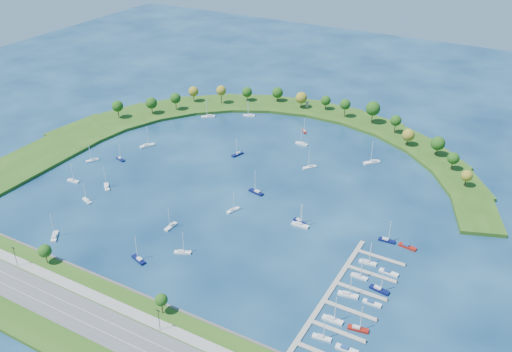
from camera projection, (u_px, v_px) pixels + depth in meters
The scene contains 39 objects.
ground at pixel (244, 184), 313.18m from camera, with size 700.00×700.00×0.00m, color #071D3E.
south_shoreline at pixel (88, 317), 219.35m from camera, with size 420.00×43.10×11.60m.
breakwater at pixel (221, 134), 369.46m from camera, with size 286.74×247.64×2.00m.
breakwater_trees at pixel (297, 110), 381.27m from camera, with size 240.15×93.44×16.07m.
harbor_tower at pixel (307, 105), 405.91m from camera, with size 2.60×2.60×4.30m.
dock_system at pixel (346, 297), 230.29m from camera, with size 24.28×82.00×1.60m.
moored_boat_0 at pixel (302, 143), 356.85m from camera, with size 8.23×2.45×12.04m.
moored_boat_1 at pixel (87, 200), 296.23m from camera, with size 7.48×4.22×10.60m.
moored_boat_2 at pixel (304, 131), 373.95m from camera, with size 5.42×6.27×9.57m.
moored_boat_3 at pixel (120, 159), 338.17m from camera, with size 7.46×3.95×10.56m.
moored_boat_4 at pixel (107, 187), 308.67m from camera, with size 8.14×7.62×12.82m.
moored_boat_5 at pixel (372, 162), 334.10m from camera, with size 9.18×9.47×15.15m.
moored_boat_6 at pixel (171, 226), 274.96m from camera, with size 2.47×8.13×11.86m.
moored_boat_7 at pixel (183, 252), 256.50m from camera, with size 8.08×5.46×11.63m.
moored_boat_8 at pixel (73, 180), 314.86m from camera, with size 7.52×2.85×10.79m.
moored_boat_9 at pixel (92, 160), 336.74m from camera, with size 5.76×7.49×11.04m.
moored_boat_10 at pixel (310, 167), 329.01m from camera, with size 6.97×7.90×12.15m.
moored_boat_11 at pixel (139, 259), 251.74m from camera, with size 9.02×5.06×12.78m.
moored_boat_12 at pixel (208, 116), 395.31m from camera, with size 9.25×8.27×14.30m.
moored_boat_13 at pixel (238, 154), 343.75m from camera, with size 4.73×8.57×12.14m.
moored_boat_14 at pixel (300, 221), 278.87m from camera, with size 7.85×4.58×11.14m.
moored_boat_15 at pixel (300, 225), 275.87m from camera, with size 8.93×2.85×12.98m.
moored_boat_16 at pixel (55, 236), 267.32m from camera, with size 7.37×8.36×12.85m.
moored_boat_17 at pixel (233, 210), 287.94m from camera, with size 4.64×7.98×11.33m.
moored_boat_18 at pixel (249, 115), 397.28m from camera, with size 8.66×5.22×12.31m.
moored_boat_19 at pixel (147, 145), 354.13m from camera, with size 7.07×9.61×14.04m.
moored_boat_20 at pixel (256, 192), 303.82m from camera, with size 9.42×4.36×13.36m.
docked_boat_0 at pixel (322, 337), 210.13m from camera, with size 7.68×3.03×10.98m.
docked_boat_1 at pixel (347, 349), 205.07m from camera, with size 8.72×2.62×1.77m.
docked_boat_2 at pixel (333, 319), 218.28m from camera, with size 8.63×2.64×12.59m.
docked_boat_3 at pixel (358, 328), 214.07m from camera, with size 8.48×3.62×12.07m.
docked_boat_4 at pixel (348, 294), 231.05m from camera, with size 8.93×3.88×12.70m.
docked_boat_5 at pixel (372, 303), 226.87m from camera, with size 7.86×2.24×1.60m.
docked_boat_6 at pixel (359, 276), 241.37m from camera, with size 7.54×2.12×11.08m.
docked_boat_7 at pixel (379, 289), 233.82m from camera, with size 8.95×3.63×12.77m.
docked_boat_8 at pixel (368, 262), 249.89m from camera, with size 8.15×3.19×11.67m.
docked_boat_9 at pixel (389, 272), 243.84m from camera, with size 8.70×2.73×1.76m.
docked_boat_10 at pixel (387, 240), 264.66m from camera, with size 8.22×2.70×11.93m.
docked_boat_11 at pixel (407, 247), 260.48m from camera, with size 8.76×3.49×1.74m.
Camera 1 is at (138.47, -232.64, 157.65)m, focal length 38.66 mm.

